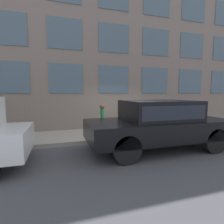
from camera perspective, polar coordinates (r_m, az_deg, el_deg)
name	(u,v)px	position (r m, az deg, el deg)	size (l,w,h in m)	color
ground_plane	(130,141)	(7.45, 6.05, -9.48)	(80.00, 80.00, 0.00)	#47474C
sidewalk	(121,133)	(8.47, 2.97, -6.95)	(2.31, 60.00, 0.17)	#A8A093
building_facade	(113,44)	(9.84, 0.33, 21.45)	(0.33, 40.00, 9.20)	gray
fire_hydrant	(122,128)	(7.58, 3.36, -5.20)	(0.27, 0.40, 0.67)	#2D7260
person	(102,116)	(7.76, -3.27, -1.42)	(0.33, 0.22, 1.35)	#998466
parked_car_black_near	(159,122)	(6.42, 14.95, -3.18)	(2.09, 5.07, 1.75)	black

